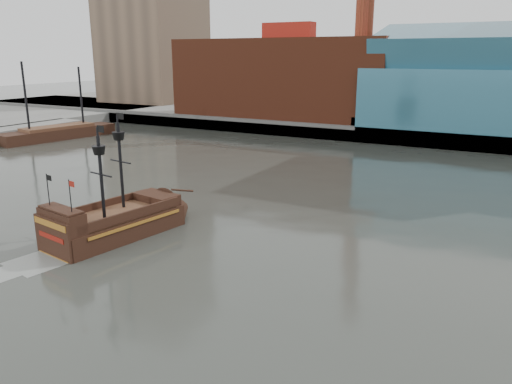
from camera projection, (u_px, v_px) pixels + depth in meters
The scene contains 5 objects.
ground at pixel (101, 311), 28.40m from camera, with size 400.00×400.00×0.00m, color #2E302A.
promenade_far at pixel (421, 119), 106.06m from camera, with size 220.00×60.00×2.00m, color slate.
seawall at pixel (385, 136), 81.00m from camera, with size 220.00×1.00×2.60m, color #4C4C49.
pirate_ship at pixel (114, 225), 39.72m from camera, with size 6.35×14.41×10.42m.
docked_vessel at pixel (58, 134), 86.26m from camera, with size 7.95×20.61×13.69m.
Camera 1 is at (19.99, -18.26, 14.06)m, focal length 35.00 mm.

